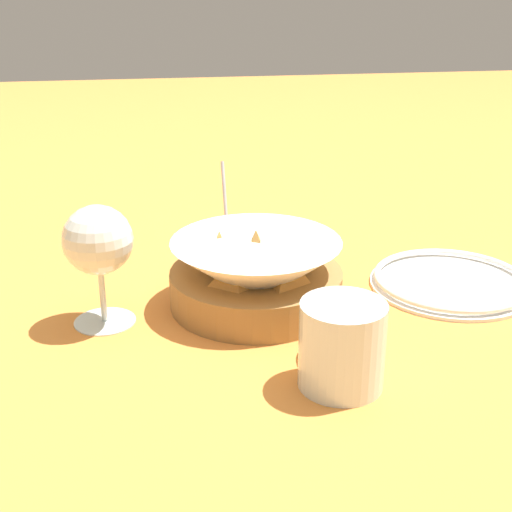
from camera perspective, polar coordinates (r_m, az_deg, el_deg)
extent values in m
plane|color=orange|center=(0.87, -1.32, -4.87)|extent=(4.00, 4.00, 0.00)
cylinder|color=olive|center=(0.89, 0.00, -2.54)|extent=(0.21, 0.21, 0.04)
cone|color=white|center=(0.88, 0.00, -1.27)|extent=(0.21, 0.21, 0.08)
cylinder|color=#3D842D|center=(0.89, 0.00, -2.41)|extent=(0.16, 0.16, 0.01)
pyramid|color=#CC8E42|center=(0.92, -0.62, 0.44)|extent=(0.10, 0.09, 0.05)
pyramid|color=#CC8E42|center=(0.88, -2.92, 0.09)|extent=(0.07, 0.07, 0.06)
pyramid|color=#CC8E42|center=(0.84, -1.60, -1.61)|extent=(0.05, 0.07, 0.05)
pyramid|color=#CC8E42|center=(0.85, 2.50, -1.23)|extent=(0.09, 0.08, 0.05)
pyramid|color=#CC8E42|center=(0.87, 0.00, -0.02)|extent=(0.08, 0.07, 0.07)
cylinder|color=#B7B7BC|center=(1.06, -2.35, 1.32)|extent=(0.07, 0.07, 0.03)
cylinder|color=red|center=(1.06, -2.36, 1.60)|extent=(0.06, 0.06, 0.02)
cylinder|color=#B7B7BC|center=(1.06, -2.47, 4.18)|extent=(0.06, 0.01, 0.12)
cylinder|color=silver|center=(0.87, -11.99, -5.08)|extent=(0.07, 0.07, 0.00)
cylinder|color=silver|center=(0.86, -12.18, -2.99)|extent=(0.01, 0.01, 0.07)
sphere|color=silver|center=(0.83, -12.55, 1.26)|extent=(0.08, 0.08, 0.08)
sphere|color=#E5B77F|center=(0.83, -12.49, 0.61)|extent=(0.06, 0.06, 0.06)
cylinder|color=silver|center=(0.72, 6.89, -7.10)|extent=(0.09, 0.09, 0.09)
cylinder|color=gold|center=(0.72, 6.85, -7.83)|extent=(0.07, 0.07, 0.06)
torus|color=silver|center=(0.76, 5.94, -5.24)|extent=(0.06, 0.01, 0.06)
cylinder|color=white|center=(0.98, 15.30, -2.11)|extent=(0.21, 0.21, 0.01)
torus|color=white|center=(0.98, 15.34, -1.76)|extent=(0.20, 0.20, 0.01)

